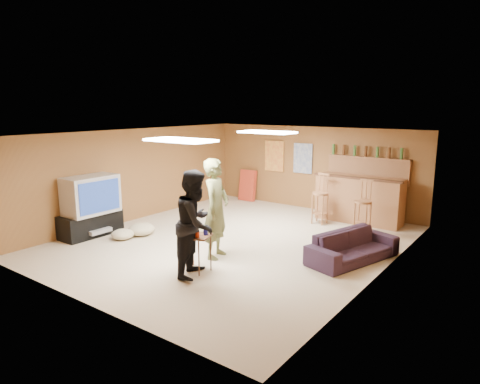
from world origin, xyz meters
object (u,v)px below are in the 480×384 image
Objects in this scene: tv_body at (91,195)px; person_black at (196,223)px; person_olive at (216,209)px; sofa at (353,246)px; tray_table at (196,253)px; bar_counter at (359,199)px.

person_black reaches higher than tv_body.
tv_body is 0.63× the size of person_black.
person_olive reaches higher than sofa.
person_black is (3.20, -0.27, -0.03)m from tv_body.
tray_table is (-0.11, 0.11, -0.56)m from person_black.
person_black is at bearing -4.75° from tv_body.
sofa is (2.10, 1.29, -0.65)m from person_olive.
tv_body is 0.60× the size of person_olive.
bar_counter is 3.21× the size of tray_table.
tray_table is (0.15, -0.73, -0.60)m from person_olive.
tv_body reaches higher than sofa.
sofa is 2.81m from tray_table.
person_black is at bearing -44.75° from tray_table.
person_black reaches higher than tray_table.
tv_body is at bearing 64.80° from person_black.
sofa is at bearing -74.20° from person_olive.
sofa is 2.90× the size of tray_table.
tv_body is 0.55× the size of bar_counter.
person_black is at bearing -178.50° from person_olive.
person_black is 2.81× the size of tray_table.
bar_counter is at bearing -33.13° from person_olive.
person_olive is at bearing 101.61° from tray_table.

